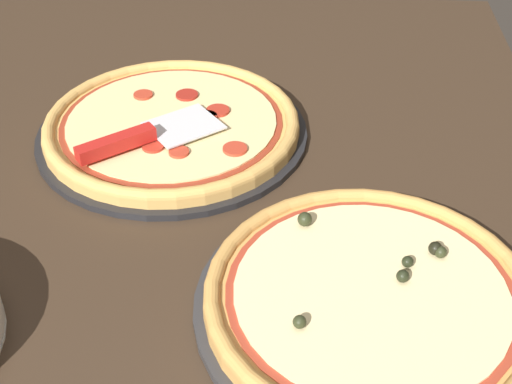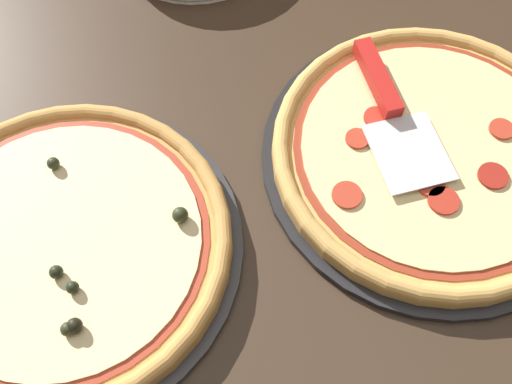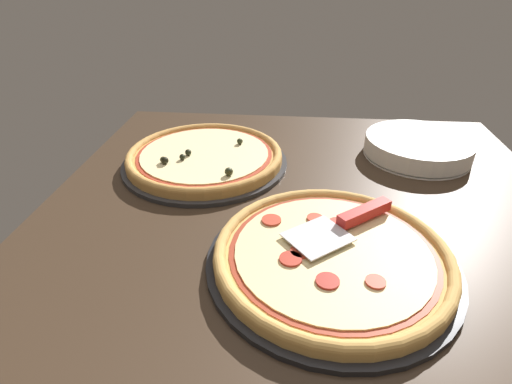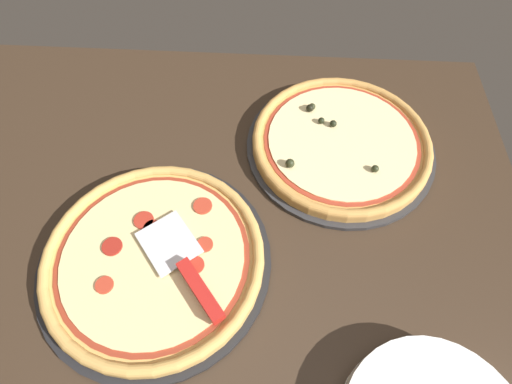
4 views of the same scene
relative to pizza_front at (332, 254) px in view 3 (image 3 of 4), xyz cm
name	(u,v)px [view 3 (image 3 of 4)]	position (x,y,z in cm)	size (l,w,h in cm)	color
ground_plane	(305,247)	(6.31, 4.05, -4.03)	(125.97, 107.13, 3.60)	#38281C
pizza_pan_front	(331,262)	(0.00, -0.02, -1.73)	(40.93, 40.93, 1.00)	black
pizza_front	(332,254)	(0.00, 0.00, 0.00)	(38.47, 38.47, 2.50)	tan
pizza_pan_back	(205,162)	(33.97, 27.92, -1.73)	(39.50, 39.50, 1.00)	#2D2D30
pizza_back	(205,155)	(33.95, 27.93, 0.12)	(37.13, 37.13, 3.88)	#C68E47
serving_spatula	(352,219)	(7.37, -3.77, 2.02)	(17.52, 20.04, 2.00)	silver
plate_stack	(418,147)	(43.48, -24.12, 0.22)	(25.85, 25.85, 4.90)	white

